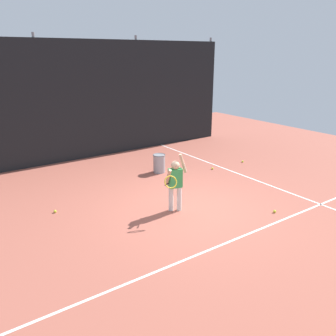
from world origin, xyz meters
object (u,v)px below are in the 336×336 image
Objects in this scene: tennis_player at (175,181)px; tennis_ball_1 at (243,161)px; ball_hopper at (159,163)px; tennis_ball_2 at (55,211)px; tennis_ball_3 at (212,168)px; tennis_ball_0 at (275,211)px.

tennis_ball_1 is (4.06, 1.73, -0.69)m from tennis_player.
tennis_ball_1 is at bearing -15.10° from ball_hopper.
tennis_player is 20.46× the size of tennis_ball_1.
tennis_ball_3 is at bearing 3.00° from tennis_ball_2.
tennis_player is 4.47m from tennis_ball_1.
ball_hopper reaches higher than tennis_ball_1.
tennis_ball_0 is at bearing -34.92° from tennis_ball_2.
tennis_ball_0 and tennis_ball_1 have the same top height.
tennis_ball_0 is 3.85m from tennis_ball_1.
ball_hopper is at bearing 164.90° from tennis_ball_1.
tennis_ball_2 is 5.06m from tennis_ball_3.
tennis_ball_3 is (1.52, -0.75, -0.26)m from ball_hopper.
tennis_ball_3 is (2.74, 1.75, -0.69)m from tennis_player.
tennis_ball_2 is (-6.38, -0.24, 0.00)m from tennis_ball_1.
tennis_player is at bearing -32.64° from tennis_ball_2.
tennis_ball_1 and tennis_ball_2 have the same top height.
tennis_player is at bearing -156.95° from tennis_ball_1.
tennis_ball_3 is (-1.33, 0.02, 0.00)m from tennis_ball_1.
ball_hopper is at bearing 98.69° from tennis_ball_0.
ball_hopper is 8.52× the size of tennis_ball_0.
tennis_player is 20.46× the size of tennis_ball_3.
tennis_ball_0 is 1.00× the size of tennis_ball_1.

